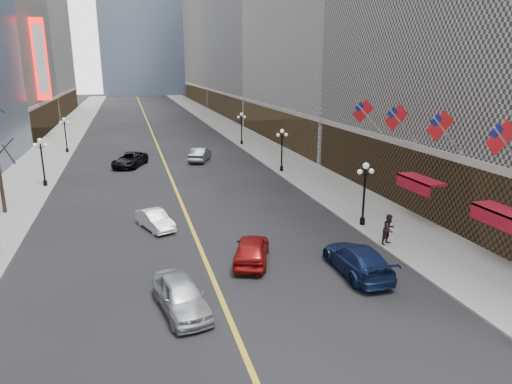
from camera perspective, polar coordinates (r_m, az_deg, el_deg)
sidewalk_east at (r=70.78m, az=-0.84°, el=6.54°), size 6.00×230.00×0.15m
sidewalk_west at (r=69.26m, az=-23.94°, el=5.01°), size 6.00×230.00×0.15m
lane_line at (r=78.49m, az=-12.76°, el=7.00°), size 0.25×200.00×0.02m
bldg_east_c at (r=109.73m, az=2.59°, el=22.33°), size 26.60×40.60×48.80m
streetlamp_east_1 at (r=32.76m, az=13.42°, el=0.57°), size 1.26×0.44×4.52m
streetlamp_east_2 at (r=48.90m, az=3.25°, el=5.82°), size 1.26×0.44×4.52m
streetlamp_east_3 at (r=66.01m, az=-1.82°, el=8.36°), size 1.26×0.44×4.52m
streetlamp_west_2 at (r=47.03m, az=-25.19°, el=3.98°), size 1.26×0.44×4.52m
streetlamp_west_3 at (r=64.64m, az=-22.75°, el=7.02°), size 1.26×0.44×4.52m
flag_2 at (r=27.65m, az=28.51°, el=5.69°), size 2.87×0.12×2.87m
flag_3 at (r=31.39m, az=22.25°, el=7.38°), size 2.87×0.12×2.87m
flag_4 at (r=35.45m, az=17.34°, el=8.63°), size 2.87×0.12×2.87m
flag_5 at (r=39.72m, az=13.44°, el=9.57°), size 2.87×0.12×2.87m
awning_b at (r=29.07m, az=28.59°, el=-2.47°), size 1.40×4.00×0.93m
awning_c at (r=34.97m, az=19.63°, el=1.32°), size 1.40×4.00×0.93m
theatre_marquee at (r=78.55m, az=-25.33°, el=14.73°), size 2.00×0.55×12.00m
car_nb_near at (r=22.00m, az=-9.32°, el=-12.61°), size 2.73×5.03×1.63m
car_nb_mid at (r=32.88m, az=-12.50°, el=-3.41°), size 2.70×4.21×1.31m
car_nb_far at (r=53.89m, az=-15.51°, el=3.91°), size 4.64×6.33×1.60m
car_sb_near at (r=26.00m, az=12.57°, el=-8.22°), size 2.40×5.65×1.62m
car_sb_mid at (r=26.72m, az=-0.54°, el=-7.18°), size 3.38×5.07×1.61m
car_sb_far at (r=55.33m, az=-7.01°, el=4.70°), size 3.55×5.44×1.69m
ped_east_walk at (r=30.10m, az=16.29°, el=-4.49°), size 1.09×0.86×1.98m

